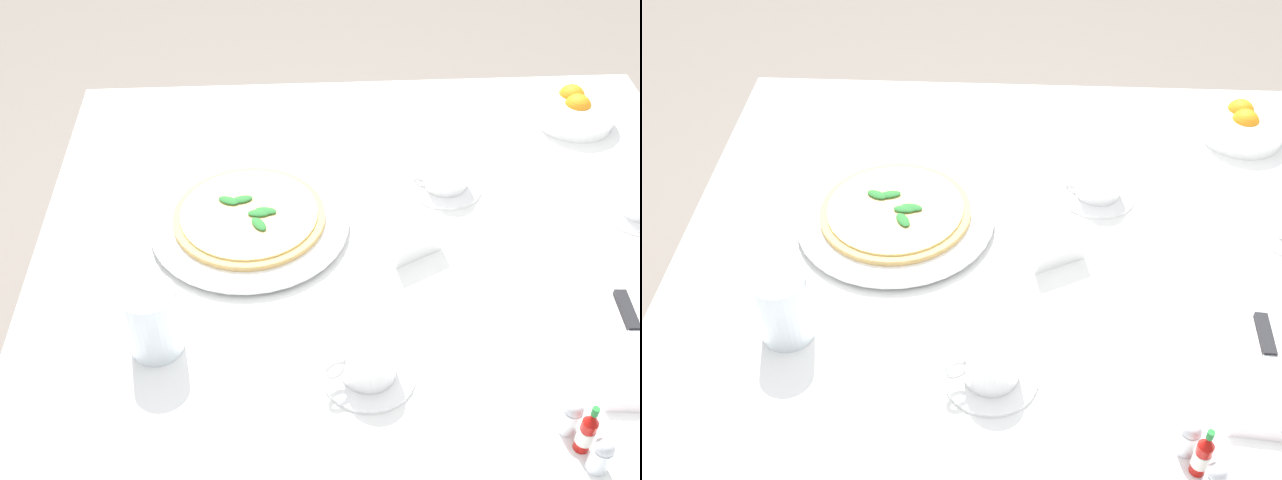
# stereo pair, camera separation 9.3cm
# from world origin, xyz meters

# --- Properties ---
(dining_table) EXTENTS (1.14, 1.14, 0.75)m
(dining_table) POSITION_xyz_m (0.00, 0.00, 0.62)
(dining_table) COLOR white
(dining_table) RESTS_ON ground_plane
(pizza_plate) EXTENTS (0.33, 0.33, 0.02)m
(pizza_plate) POSITION_xyz_m (-0.12, -0.23, 0.76)
(pizza_plate) COLOR white
(pizza_plate) RESTS_ON dining_table
(pizza) EXTENTS (0.25, 0.25, 0.02)m
(pizza) POSITION_xyz_m (-0.12, -0.23, 0.77)
(pizza) COLOR #DBAD60
(pizza) RESTS_ON pizza_plate
(coffee_cup_center_back) EXTENTS (0.13, 0.13, 0.07)m
(coffee_cup_center_back) POSITION_xyz_m (0.19, -0.06, 0.77)
(coffee_cup_center_back) COLOR white
(coffee_cup_center_back) RESTS_ON dining_table
(coffee_cup_near_right) EXTENTS (0.13, 0.13, 0.06)m
(coffee_cup_near_right) POSITION_xyz_m (-0.21, 0.11, 0.77)
(coffee_cup_near_right) COLOR white
(coffee_cup_near_right) RESTS_ON dining_table
(water_glass_right_edge) EXTENTS (0.08, 0.08, 0.11)m
(water_glass_right_edge) POSITION_xyz_m (0.13, -0.35, 0.80)
(water_glass_right_edge) COLOR white
(water_glass_right_edge) RESTS_ON dining_table
(napkin_folded) EXTENTS (0.23, 0.15, 0.02)m
(napkin_folded) POSITION_xyz_m (0.17, 0.32, 0.76)
(napkin_folded) COLOR white
(napkin_folded) RESTS_ON dining_table
(dinner_knife) EXTENTS (0.20, 0.03, 0.01)m
(dinner_knife) POSITION_xyz_m (0.17, 0.32, 0.77)
(dinner_knife) COLOR silver
(dinner_knife) RESTS_ON napkin_folded
(citrus_bowl) EXTENTS (0.15, 0.15, 0.06)m
(citrus_bowl) POSITION_xyz_m (-0.40, 0.40, 0.77)
(citrus_bowl) COLOR white
(citrus_bowl) RESTS_ON dining_table
(hot_sauce_bottle) EXTENTS (0.02, 0.02, 0.08)m
(hot_sauce_bottle) POSITION_xyz_m (0.32, 0.19, 0.78)
(hot_sauce_bottle) COLOR #B7140F
(hot_sauce_bottle) RESTS_ON dining_table
(pepper_shaker) EXTENTS (0.03, 0.03, 0.06)m
(pepper_shaker) POSITION_xyz_m (0.29, 0.18, 0.77)
(pepper_shaker) COLOR white
(pepper_shaker) RESTS_ON dining_table
(menu_card) EXTENTS (0.05, 0.08, 0.06)m
(menu_card) POSITION_xyz_m (-0.03, 0.04, 0.78)
(menu_card) COLOR white
(menu_card) RESTS_ON dining_table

